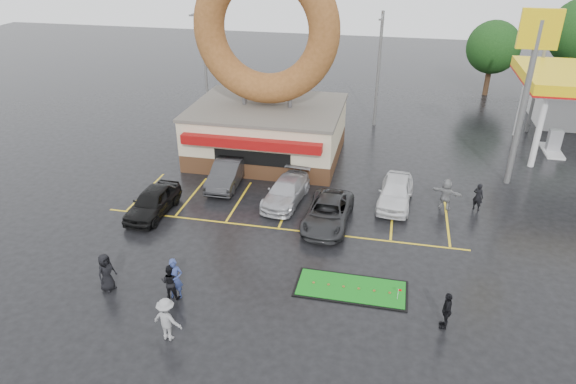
% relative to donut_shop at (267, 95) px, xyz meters
% --- Properties ---
extents(ground, '(120.00, 120.00, 0.00)m').
position_rel_donut_shop_xyz_m(ground, '(3.00, -12.97, -4.46)').
color(ground, black).
rests_on(ground, ground).
extents(donut_shop, '(10.20, 8.70, 13.50)m').
position_rel_donut_shop_xyz_m(donut_shop, '(0.00, 0.00, 0.00)').
color(donut_shop, '#472B19').
rests_on(donut_shop, ground).
extents(shell_sign, '(2.20, 0.36, 10.60)m').
position_rel_donut_shop_xyz_m(shell_sign, '(16.00, -0.97, 2.91)').
color(shell_sign, slate).
rests_on(shell_sign, ground).
extents(streetlight_left, '(0.40, 2.21, 9.00)m').
position_rel_donut_shop_xyz_m(streetlight_left, '(-7.00, 6.95, 0.32)').
color(streetlight_left, slate).
rests_on(streetlight_left, ground).
extents(streetlight_mid, '(0.40, 2.21, 9.00)m').
position_rel_donut_shop_xyz_m(streetlight_mid, '(7.00, 7.95, 0.32)').
color(streetlight_mid, slate).
rests_on(streetlight_mid, ground).
extents(streetlight_right, '(0.40, 2.21, 9.00)m').
position_rel_donut_shop_xyz_m(streetlight_right, '(19.00, 8.95, 0.32)').
color(streetlight_right, slate).
rests_on(streetlight_right, ground).
extents(tree_far_d, '(4.90, 4.90, 7.00)m').
position_rel_donut_shop_xyz_m(tree_far_d, '(17.00, 19.03, 0.07)').
color(tree_far_d, '#332114').
rests_on(tree_far_d, ground).
extents(car_black, '(1.99, 4.55, 1.53)m').
position_rel_donut_shop_xyz_m(car_black, '(-4.29, -9.47, -3.70)').
color(car_black, black).
rests_on(car_black, ground).
extents(car_dgrey, '(1.76, 4.79, 1.57)m').
position_rel_donut_shop_xyz_m(car_dgrey, '(-1.35, -4.97, -3.68)').
color(car_dgrey, '#29292B').
rests_on(car_dgrey, ground).
extents(car_silver, '(2.48, 4.94, 1.38)m').
position_rel_donut_shop_xyz_m(car_silver, '(2.75, -6.47, -3.78)').
color(car_silver, '#ACACB1').
rests_on(car_silver, ground).
extents(car_grey, '(2.52, 5.12, 1.40)m').
position_rel_donut_shop_xyz_m(car_grey, '(5.53, -8.52, -3.77)').
color(car_grey, '#29292B').
rests_on(car_grey, ground).
extents(car_white, '(2.21, 4.75, 1.58)m').
position_rel_donut_shop_xyz_m(car_white, '(9.06, -5.38, -3.68)').
color(car_white, silver).
rests_on(car_white, ground).
extents(person_blue, '(0.80, 0.63, 1.95)m').
position_rel_donut_shop_xyz_m(person_blue, '(-0.07, -16.12, -3.49)').
color(person_blue, navy).
rests_on(person_blue, ground).
extents(person_blackjkt, '(0.85, 0.68, 1.67)m').
position_rel_donut_shop_xyz_m(person_blackjkt, '(-0.27, -16.18, -3.63)').
color(person_blackjkt, black).
rests_on(person_blackjkt, ground).
extents(person_hoodie, '(1.32, 0.89, 1.90)m').
position_rel_donut_shop_xyz_m(person_hoodie, '(0.66, -18.59, -3.52)').
color(person_hoodie, gray).
rests_on(person_hoodie, ground).
extents(person_bystander, '(0.83, 1.03, 1.84)m').
position_rel_donut_shop_xyz_m(person_bystander, '(-3.28, -16.25, -3.55)').
color(person_bystander, black).
rests_on(person_bystander, ground).
extents(person_cameraman, '(0.47, 1.01, 1.69)m').
position_rel_donut_shop_xyz_m(person_cameraman, '(11.37, -15.60, -3.62)').
color(person_cameraman, black).
rests_on(person_cameraman, ground).
extents(person_walker_near, '(1.81, 1.12, 1.87)m').
position_rel_donut_shop_xyz_m(person_walker_near, '(11.89, -5.34, -3.53)').
color(person_walker_near, gray).
rests_on(person_walker_near, ground).
extents(person_walker_far, '(0.72, 0.66, 1.65)m').
position_rel_donut_shop_xyz_m(person_walker_far, '(13.70, -5.07, -3.64)').
color(person_walker_far, black).
rests_on(person_walker_far, ground).
extents(dumpster, '(1.82, 1.24, 1.30)m').
position_rel_donut_shop_xyz_m(dumpster, '(-4.50, -0.80, -3.81)').
color(dumpster, '#1B441A').
rests_on(dumpster, ground).
extents(putting_green, '(5.04, 2.20, 0.63)m').
position_rel_donut_shop_xyz_m(putting_green, '(7.41, -13.97, -4.42)').
color(putting_green, black).
rests_on(putting_green, ground).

